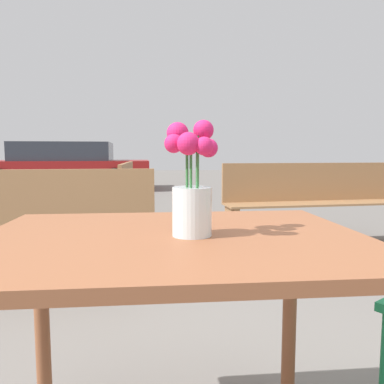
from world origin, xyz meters
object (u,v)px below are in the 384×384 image
flower_vase (192,191)px  bench_middle (316,199)px  bench_far (119,199)px  table_front (174,273)px  parked_car (65,167)px  bench_near (29,228)px

flower_vase → bench_middle: 3.22m
flower_vase → bench_middle: bearing=58.0°
bench_middle → bench_far: 2.10m
bench_far → table_front: bearing=-84.4°
table_front → bench_middle: size_ratio=0.51×
bench_middle → parked_car: size_ratio=0.46×
bench_near → bench_far: (0.50, 1.55, -0.01)m
table_front → parked_car: parked_car is taller
table_front → flower_vase: 0.22m
bench_near → flower_vase: bearing=-61.9°
bench_near → parked_car: size_ratio=0.38×
table_front → bench_middle: bench_middle is taller
bench_far → parked_car: size_ratio=0.35×
flower_vase → bench_near: (-0.85, 1.60, -0.39)m
flower_vase → bench_far: (-0.36, 3.15, -0.40)m
bench_near → parked_car: bearing=98.9°
bench_far → flower_vase: bearing=-83.6°
flower_vase → bench_near: flower_vase is taller
bench_middle → parked_car: bearing=120.0°
flower_vase → bench_middle: (1.70, 2.71, -0.38)m
flower_vase → bench_middle: flower_vase is taller
table_front → parked_car: size_ratio=0.24×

